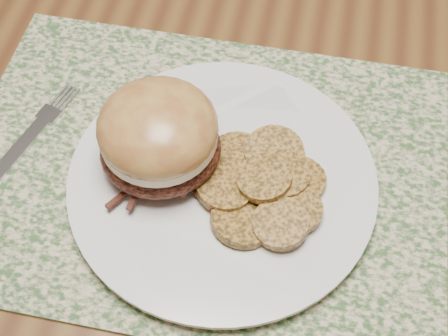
% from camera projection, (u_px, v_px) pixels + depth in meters
% --- Properties ---
extents(ground, '(3.50, 3.50, 0.00)m').
position_uv_depth(ground, '(319.00, 333.00, 1.26)').
color(ground, brown).
rests_on(ground, ground).
extents(dining_table, '(1.50, 0.90, 0.75)m').
position_uv_depth(dining_table, '(395.00, 137.00, 0.70)').
color(dining_table, brown).
rests_on(dining_table, ground).
extents(placemat, '(0.45, 0.33, 0.00)m').
position_uv_depth(placemat, '(201.00, 169.00, 0.58)').
color(placemat, '#34562C').
rests_on(placemat, dining_table).
extents(dinner_plate, '(0.26, 0.26, 0.02)m').
position_uv_depth(dinner_plate, '(222.00, 181.00, 0.56)').
color(dinner_plate, silver).
rests_on(dinner_plate, placemat).
extents(pork_sandwich, '(0.14, 0.13, 0.08)m').
position_uv_depth(pork_sandwich, '(159.00, 136.00, 0.53)').
color(pork_sandwich, black).
rests_on(pork_sandwich, dinner_plate).
extents(roasted_potatoes, '(0.13, 0.15, 0.03)m').
position_uv_depth(roasted_potatoes, '(266.00, 183.00, 0.54)').
color(roasted_potatoes, olive).
rests_on(roasted_potatoes, dinner_plate).
extents(fork, '(0.06, 0.17, 0.00)m').
position_uv_depth(fork, '(22.00, 146.00, 0.59)').
color(fork, '#B7B7BE').
rests_on(fork, placemat).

